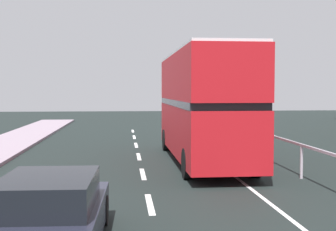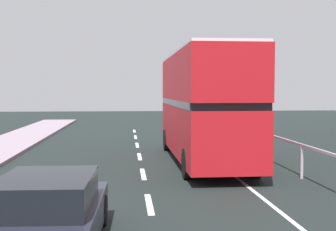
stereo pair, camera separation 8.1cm
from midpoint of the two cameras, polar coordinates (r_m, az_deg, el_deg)
name	(u,v)px [view 1 (the left image)]	position (r m, az deg, el deg)	size (l,w,h in m)	color
lane_paint_markings	(215,196)	(12.60, 5.71, -10.02)	(3.18, 46.00, 0.01)	silver
bridge_side_railing	(325,159)	(13.86, 18.92, -5.12)	(0.10, 42.00, 1.14)	#B7ABB8
double_decker_bus_red	(203,104)	(18.29, 4.23, 1.49)	(2.57, 10.16, 4.39)	red
hatchback_car_near	(50,213)	(8.69, -14.79, -11.75)	(1.98, 4.18, 1.35)	#20212F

